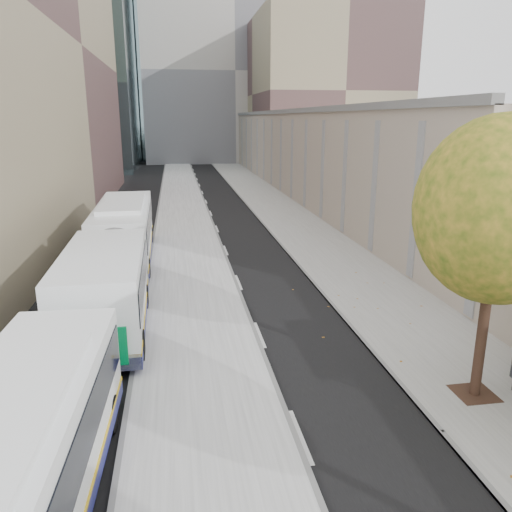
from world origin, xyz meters
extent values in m
cube|color=#A1A1A1|center=(-3.88, 35.00, 0.07)|extent=(4.25, 150.00, 0.15)
cube|color=gray|center=(4.12, 35.00, 0.04)|extent=(4.75, 150.00, 0.08)
cube|color=gray|center=(15.50, 64.00, 4.00)|extent=(18.00, 92.00, 8.00)
cube|color=#9C9791|center=(6.00, 96.00, 15.00)|extent=(30.00, 18.00, 30.00)
cylinder|color=black|center=(3.60, 13.00, 1.70)|extent=(0.28, 0.28, 3.24)
sphere|color=#254D10|center=(3.60, 13.00, 5.26)|extent=(4.20, 4.20, 4.20)
cube|color=white|center=(-7.14, 24.57, 1.54)|extent=(3.05, 18.54, 3.08)
cube|color=black|center=(-7.14, 24.57, 2.11)|extent=(3.09, 17.81, 1.07)
cube|color=#007F3F|center=(-7.14, 15.36, 1.18)|extent=(1.95, 0.10, 1.19)
imported|color=silver|center=(-7.79, 45.54, 0.59)|extent=(1.81, 3.60, 1.18)
camera|label=1|loc=(-4.42, 1.73, 7.52)|focal=35.00mm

